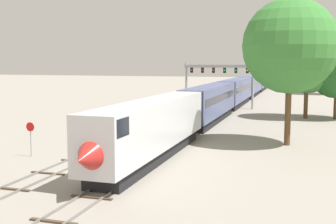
# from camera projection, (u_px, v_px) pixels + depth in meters

# --- Properties ---
(ground_plane) EXTENTS (400.00, 400.00, 0.00)m
(ground_plane) POSITION_uv_depth(u_px,v_px,m) (105.00, 171.00, 31.19)
(ground_plane) COLOR gray
(track_main) EXTENTS (2.60, 200.00, 0.16)m
(track_main) POSITION_uv_depth(u_px,v_px,m) (243.00, 101.00, 87.46)
(track_main) COLOR slate
(track_main) RESTS_ON ground
(track_near) EXTENTS (2.60, 160.00, 0.16)m
(track_near) POSITION_uv_depth(u_px,v_px,m) (193.00, 110.00, 70.14)
(track_near) COLOR slate
(track_near) RESTS_ON ground
(passenger_train) EXTENTS (3.04, 113.21, 4.80)m
(passenger_train) POSITION_uv_depth(u_px,v_px,m) (236.00, 91.00, 78.05)
(passenger_train) COLOR silver
(passenger_train) RESTS_ON ground
(signal_gantry) EXTENTS (12.10, 0.49, 7.74)m
(signal_gantry) POSITION_uv_depth(u_px,v_px,m) (219.00, 75.00, 73.28)
(signal_gantry) COLOR #999BA0
(signal_gantry) RESTS_ON ground
(stop_sign) EXTENTS (0.76, 0.08, 2.88)m
(stop_sign) POSITION_uv_depth(u_px,v_px,m) (31.00, 134.00, 35.73)
(stop_sign) COLOR gray
(stop_sign) RESTS_ON ground
(trackside_tree_mid) EXTENTS (8.71, 8.71, 12.23)m
(trackside_tree_mid) POSITION_uv_depth(u_px,v_px,m) (307.00, 62.00, 59.40)
(trackside_tree_mid) COLOR brown
(trackside_tree_mid) RESTS_ON ground
(trackside_tree_right) EXTENTS (8.85, 8.85, 13.74)m
(trackside_tree_right) POSITION_uv_depth(u_px,v_px,m) (290.00, 46.00, 39.80)
(trackside_tree_right) COLOR brown
(trackside_tree_right) RESTS_ON ground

